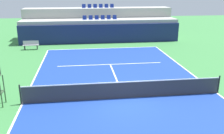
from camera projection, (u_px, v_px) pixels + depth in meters
ground_plane at (124, 98)px, 13.81m from camera, size 80.00×80.00×0.00m
court_surface at (124, 98)px, 13.80m from camera, size 11.00×24.00×0.01m
baseline_far at (103, 48)px, 25.09m from camera, size 11.00×0.10×0.00m
sideline_left at (22, 104)px, 13.13m from camera, size 0.10×24.00×0.00m
sideline_right at (217, 93)px, 14.47m from camera, size 0.10×24.00×0.00m
service_line_far at (110, 64)px, 19.85m from camera, size 8.26×0.10×0.00m
centre_service_line at (116, 78)px, 16.83m from camera, size 0.10×6.40×0.00m
back_wall at (101, 34)px, 27.21m from camera, size 17.51×0.30×2.06m
stands_tier_lower at (100, 30)px, 28.43m from camera, size 17.51×2.40×2.44m
stands_tier_upper at (98, 22)px, 30.53m from camera, size 17.51×2.40×3.53m
seating_row_lower at (100, 18)px, 28.11m from camera, size 3.85×0.44×0.44m
seating_row_upper at (98, 7)px, 30.04m from camera, size 3.85×0.44×0.44m
tennis_net at (124, 90)px, 13.65m from camera, size 11.08×0.08×1.07m
player_bench at (31, 44)px, 24.54m from camera, size 1.50×0.40×0.85m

